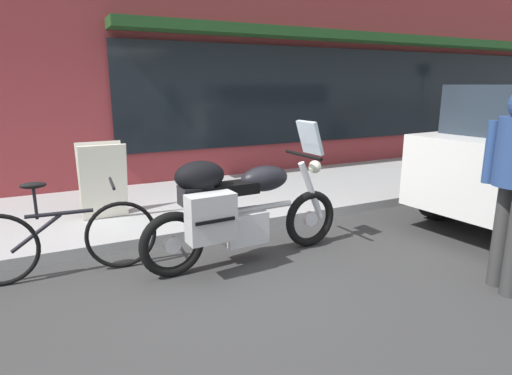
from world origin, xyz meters
TOP-DOWN VIEW (x-y plane):
  - ground_plane at (0.00, 0.00)m, footprint 80.00×80.00m
  - storefront_building at (8.02, 3.82)m, footprint 24.04×0.90m
  - touring_motorcycle at (0.19, 0.17)m, footprint 2.21×0.73m
  - parked_bicycle at (-1.38, 0.63)m, footprint 1.71×0.48m
  - sandwich_board_sign at (-0.82, 1.99)m, footprint 0.55×0.41m

SIDE VIEW (x-z plane):
  - ground_plane at x=0.00m, z-range 0.00..0.00m
  - parked_bicycle at x=-1.38m, z-range -0.09..0.83m
  - sandwich_board_sign at x=-0.82m, z-range 0.12..1.06m
  - touring_motorcycle at x=0.19m, z-range -0.10..1.30m
  - storefront_building at x=8.02m, z-range -0.06..6.14m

